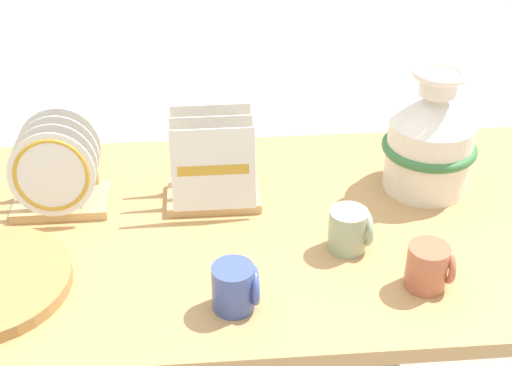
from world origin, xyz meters
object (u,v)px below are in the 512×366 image
dish_rack_square_plates (213,175)px  mug_cobalt_glaze (236,287)px  mug_terracotta_glaze (429,267)px  mug_sage_glaze (350,230)px  ceramic_vase (430,139)px  dish_rack_round_plates (58,177)px

dish_rack_square_plates → mug_cobalt_glaze: size_ratio=2.30×
mug_cobalt_glaze → mug_terracotta_glaze: size_ratio=1.00×
dish_rack_square_plates → mug_sage_glaze: size_ratio=2.30×
ceramic_vase → mug_terracotta_glaze: size_ratio=3.23×
dish_rack_square_plates → mug_sage_glaze: dish_rack_square_plates is taller
mug_sage_glaze → dish_rack_round_plates: bearing=161.9°
dish_rack_square_plates → mug_terracotta_glaze: 0.54m
mug_terracotta_glaze → dish_rack_square_plates: bearing=140.1°
dish_rack_round_plates → dish_rack_square_plates: bearing=0.7°
dish_rack_square_plates → dish_rack_round_plates: bearing=-179.3°
mug_sage_glaze → mug_terracotta_glaze: same height
mug_sage_glaze → mug_cobalt_glaze: same height
dish_rack_square_plates → mug_sage_glaze: 0.35m
ceramic_vase → dish_rack_square_plates: 0.51m
ceramic_vase → mug_sage_glaze: ceramic_vase is taller
dish_rack_round_plates → mug_terracotta_glaze: size_ratio=2.30×
dish_rack_round_plates → mug_cobalt_glaze: size_ratio=2.30×
dish_rack_round_plates → mug_terracotta_glaze: (0.76, -0.34, -0.04)m
mug_cobalt_glaze → mug_terracotta_glaze: bearing=4.5°
mug_sage_glaze → mug_terracotta_glaze: 0.19m
dish_rack_round_plates → dish_rack_square_plates: size_ratio=1.00×
dish_rack_round_plates → mug_sage_glaze: bearing=-18.1°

